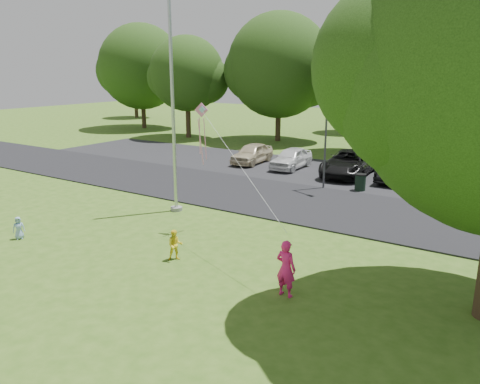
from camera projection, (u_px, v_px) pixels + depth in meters
The scene contains 13 objects.
ground at pixel (157, 269), 14.15m from camera, with size 120.00×120.00×0.00m, color #375D18.
park_road at pixel (292, 201), 21.44m from camera, with size 60.00×6.00×0.06m, color black.
parking_strip at pixel (344, 175), 26.71m from camera, with size 42.00×7.00×0.06m, color black.
flagpole at pixel (173, 112), 18.99m from camera, with size 0.50×0.50×10.00m.
street_lamp at pixel (329, 129), 22.75m from camera, with size 1.35×0.70×5.11m.
trash_can at pixel (360, 183), 23.06m from camera, with size 0.56×0.56×0.89m.
tree_row at pixel (418, 72), 31.50m from camera, with size 64.35×11.94×10.88m.
horizon_trees at pixel (476, 89), 38.37m from camera, with size 77.46×7.20×7.02m.
parked_cars at pixel (352, 163), 26.28m from camera, with size 13.63×5.21×1.45m.
woman at pixel (286, 268), 12.32m from camera, with size 0.57×0.37×1.56m, color #EE1F74.
child_yellow at pixel (175, 245), 14.74m from camera, with size 0.48×0.38×1.00m, color yellow.
child_blue at pixel (19, 228), 16.60m from camera, with size 0.40×0.26×0.82m, color #8DB0D9.
kite at pixel (204, 125), 16.53m from camera, with size 5.34×3.32×2.96m.
Camera 1 is at (9.25, -9.60, 5.86)m, focal length 35.00 mm.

